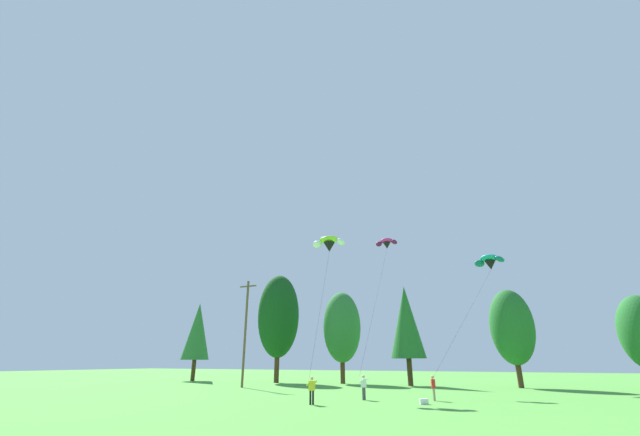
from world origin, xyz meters
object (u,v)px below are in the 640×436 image
object	(u,v)px
utility_pole	(245,329)
kite_flyer_far	(433,386)
parafoil_kite_far_teal	(490,261)
parafoil_kite_mid_magenta	(387,243)
parafoil_kite_high_lime_white	(329,243)
kite_flyer_near	(312,388)
picnic_cooler	(424,402)
kite_flyer_mid	(364,385)

from	to	relation	value
utility_pole	kite_flyer_far	size ratio (longest dim) A/B	6.79
parafoil_kite_far_teal	parafoil_kite_mid_magenta	bearing A→B (deg)	-148.45
parafoil_kite_high_lime_white	parafoil_kite_mid_magenta	distance (m)	8.74
kite_flyer_near	kite_flyer_far	bearing A→B (deg)	42.40
utility_pole	kite_flyer_near	bearing A→B (deg)	-40.80
parafoil_kite_mid_magenta	parafoil_kite_high_lime_white	bearing A→B (deg)	-114.60
kite_flyer_near	parafoil_kite_far_teal	world-z (taller)	parafoil_kite_far_teal
utility_pole	kite_flyer_far	distance (m)	23.01
utility_pole	kite_flyer_near	size ratio (longest dim) A/B	6.79
kite_flyer_far	parafoil_kite_far_teal	size ratio (longest dim) A/B	0.09
kite_flyer_near	parafoil_kite_far_teal	distance (m)	27.95
utility_pole	picnic_cooler	world-z (taller)	utility_pole
kite_flyer_near	parafoil_kite_high_lime_white	bearing A→B (deg)	106.11
parafoil_kite_high_lime_white	parafoil_kite_mid_magenta	world-z (taller)	parafoil_kite_mid_magenta
kite_flyer_mid	parafoil_kite_mid_magenta	distance (m)	18.29
picnic_cooler	kite_flyer_mid	bearing A→B (deg)	141.42
utility_pole	parafoil_kite_far_teal	size ratio (longest dim) A/B	0.64
parafoil_kite_high_lime_white	parafoil_kite_far_teal	xyz separation A→B (m)	(13.66, 14.00, -0.13)
kite_flyer_near	kite_flyer_mid	bearing A→B (deg)	66.68
kite_flyer_near	kite_flyer_mid	world-z (taller)	same
parafoil_kite_high_lime_white	parafoil_kite_mid_magenta	xyz separation A→B (m)	(3.57, 7.81, 1.64)
parafoil_kite_mid_magenta	parafoil_kite_far_teal	size ratio (longest dim) A/B	0.79
kite_flyer_near	parafoil_kite_high_lime_white	xyz separation A→B (m)	(-2.44, 8.45, 12.43)
kite_flyer_near	picnic_cooler	xyz separation A→B (m)	(6.55, 3.35, -0.83)
kite_flyer_far	parafoil_kite_far_teal	xyz separation A→B (m)	(4.49, 16.30, 12.31)
parafoil_kite_high_lime_white	parafoil_kite_far_teal	distance (m)	19.56
kite_flyer_mid	parafoil_kite_mid_magenta	bearing A→B (deg)	94.14
utility_pole	kite_flyer_mid	distance (m)	19.25
utility_pole	kite_flyer_far	bearing A→B (deg)	-17.03
parafoil_kite_high_lime_white	picnic_cooler	distance (m)	16.81
kite_flyer_near	parafoil_kite_far_teal	bearing A→B (deg)	63.45
kite_flyer_mid	picnic_cooler	xyz separation A→B (m)	(4.57, -1.24, -0.83)
utility_pole	parafoil_kite_far_teal	xyz separation A→B (m)	(25.96, 9.73, 7.28)
kite_flyer_mid	parafoil_kite_high_lime_white	xyz separation A→B (m)	(-4.42, 3.86, 12.43)
kite_flyer_near	parafoil_kite_mid_magenta	size ratio (longest dim) A/B	0.12
parafoil_kite_mid_magenta	kite_flyer_mid	bearing A→B (deg)	-85.86
kite_flyer_near	picnic_cooler	distance (m)	7.40
parafoil_kite_far_teal	kite_flyer_mid	bearing A→B (deg)	-117.36
parafoil_kite_far_teal	parafoil_kite_high_lime_white	bearing A→B (deg)	-134.30
parafoil_kite_high_lime_white	picnic_cooler	size ratio (longest dim) A/B	24.27
parafoil_kite_far_teal	kite_flyer_far	bearing A→B (deg)	-105.39
kite_flyer_near	kite_flyer_far	world-z (taller)	same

